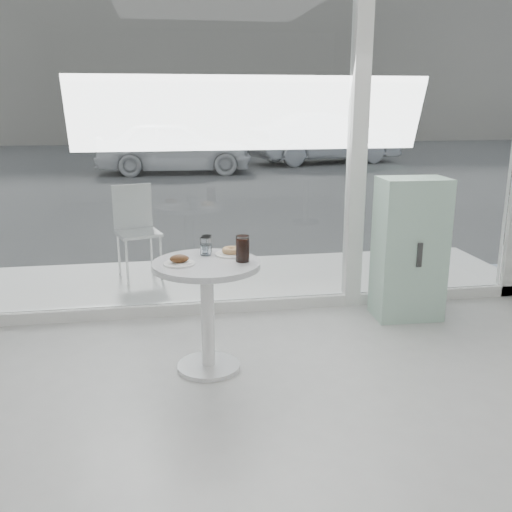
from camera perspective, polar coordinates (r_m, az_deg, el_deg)
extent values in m
cube|color=white|center=(5.11, -0.23, -4.80)|extent=(5.00, 0.12, 0.10)
cube|color=white|center=(5.03, 10.13, 11.59)|extent=(0.14, 0.14, 3.00)
cube|color=white|center=(4.75, -9.66, 10.20)|extent=(3.21, 0.02, 2.60)
cube|color=white|center=(5.35, 18.06, 10.22)|extent=(1.41, 0.02, 2.60)
cylinder|color=white|center=(4.06, -4.74, -10.90)|extent=(0.44, 0.44, 0.03)
cylinder|color=white|center=(3.91, -4.85, -6.23)|extent=(0.09, 0.09, 0.70)
cylinder|color=white|center=(3.79, -4.98, -0.88)|extent=(0.72, 0.72, 0.04)
cube|color=silver|center=(5.86, -1.50, -2.40)|extent=(5.60, 1.60, 0.05)
cube|color=#363636|center=(17.84, -7.15, 9.29)|extent=(40.00, 24.00, 0.00)
cube|color=gray|center=(26.84, -8.41, 19.74)|extent=(40.00, 2.00, 8.00)
cube|color=#9DC8B0|center=(4.95, 15.10, 0.67)|extent=(0.57, 0.39, 1.20)
cube|color=#333333|center=(4.78, 16.04, 0.10)|extent=(0.04, 0.02, 0.20)
cylinder|color=white|center=(5.71, -12.77, -0.61)|extent=(0.02, 0.02, 0.45)
cylinder|color=white|center=(5.80, -9.48, -0.21)|extent=(0.02, 0.02, 0.45)
cylinder|color=white|center=(6.04, -13.55, 0.19)|extent=(0.02, 0.02, 0.45)
cylinder|color=white|center=(6.12, -10.41, 0.56)|extent=(0.02, 0.02, 0.45)
cube|color=white|center=(5.86, -11.68, 2.24)|extent=(0.50, 0.50, 0.03)
cube|color=white|center=(5.99, -12.27, 4.86)|extent=(0.39, 0.13, 0.45)
imported|color=silver|center=(15.06, -8.17, 10.75)|extent=(4.03, 1.82, 1.34)
imported|color=#96999D|center=(17.53, 6.87, 11.63)|extent=(4.73, 2.54, 1.48)
cylinder|color=white|center=(3.74, -7.68, -0.76)|extent=(0.20, 0.20, 0.01)
cube|color=white|center=(3.73, -7.38, -0.64)|extent=(0.12, 0.11, 0.00)
ellipsoid|color=#3D2410|center=(3.73, -7.70, -0.26)|extent=(0.12, 0.10, 0.05)
ellipsoid|color=#3D2410|center=(3.75, -7.18, -0.23)|extent=(0.06, 0.06, 0.03)
cylinder|color=white|center=(3.95, -2.49, 0.20)|extent=(0.22, 0.22, 0.01)
torus|color=tan|center=(3.94, -2.49, 0.56)|extent=(0.13, 0.13, 0.04)
cylinder|color=white|center=(3.94, -5.05, 0.98)|extent=(0.08, 0.08, 0.12)
cylinder|color=white|center=(3.95, -5.04, 0.61)|extent=(0.06, 0.06, 0.07)
cylinder|color=white|center=(4.02, -4.94, 1.23)|extent=(0.07, 0.07, 0.12)
cylinder|color=white|center=(4.03, -4.94, 0.89)|extent=(0.06, 0.06, 0.06)
cylinder|color=white|center=(3.76, -1.36, 0.74)|extent=(0.09, 0.09, 0.18)
cylinder|color=black|center=(3.76, -1.36, 0.62)|extent=(0.08, 0.08, 0.16)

